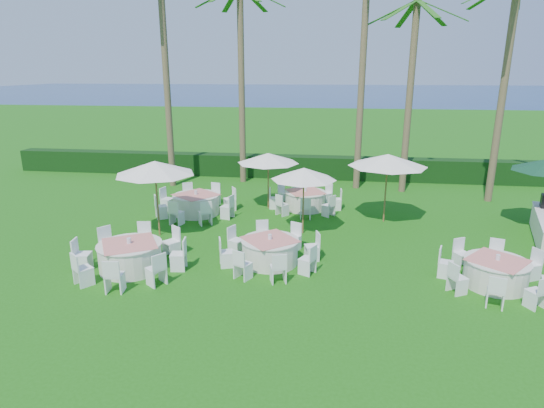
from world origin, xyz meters
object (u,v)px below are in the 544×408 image
Objects in this scene: banquet_table_a at (130,256)px; umbrella_c at (268,158)px; banquet_table_d at (196,204)px; umbrella_a at (155,168)px; umbrella_d at (388,160)px; banquet_table_b at (270,250)px; banquet_table_e at (305,200)px; banquet_table_c at (496,272)px; umbrella_b at (304,174)px.

banquet_table_a is 1.28× the size of umbrella_c.
umbrella_a is at bearing -103.03° from banquet_table_d.
banquet_table_a is at bearing -144.83° from umbrella_d.
umbrella_a is 5.13m from umbrella_c.
banquet_table_a is at bearing -165.81° from banquet_table_b.
umbrella_c is at bearing -174.63° from banquet_table_e.
banquet_table_c is 1.22× the size of umbrella_b.
umbrella_d is at bearing 35.17° from banquet_table_a.
banquet_table_a is 4.20m from banquet_table_b.
banquet_table_b is 3.45m from umbrella_b.
umbrella_b is at bearing 73.73° from banquet_table_b.
banquet_table_e is at bearing 16.74° from banquet_table_d.
banquet_table_b is at bearing -106.27° from umbrella_b.
umbrella_d is (7.97, 5.61, 2.02)m from banquet_table_a.
banquet_table_d reaches higher than banquet_table_a.
banquet_table_a is at bearing -115.37° from umbrella_c.
banquet_table_d is at bearing 159.21° from umbrella_b.
umbrella_d is (3.19, -1.27, 2.05)m from banquet_table_e.
umbrella_d reaches higher than banquet_table_c.
umbrella_a reaches higher than umbrella_c.
umbrella_c reaches higher than banquet_table_a.
umbrella_c is at bearing 120.26° from umbrella_b.
banquet_table_c is 11.38m from banquet_table_d.
banquet_table_c is at bearing -48.96° from banquet_table_e.
banquet_table_b is 5.90m from banquet_table_e.
banquet_table_d is at bearing 129.31° from banquet_table_b.
banquet_table_d is 7.87m from umbrella_d.
banquet_table_c is at bearing -13.63° from umbrella_a.
banquet_table_e is (4.42, 1.33, -0.03)m from banquet_table_d.
banquet_table_b is 1.18× the size of umbrella_c.
umbrella_c is (-1.58, -0.15, 1.80)m from banquet_table_e.
umbrella_b is 3.36m from umbrella_c.
banquet_table_c is 11.23m from umbrella_a.
umbrella_c is (-0.87, 5.71, 1.80)m from banquet_table_b.
banquet_table_a is at bearing -93.68° from banquet_table_d.
banquet_table_c is 1.15× the size of umbrella_c.
banquet_table_c is at bearing -64.57° from umbrella_d.
umbrella_d is (3.90, 4.59, 2.05)m from banquet_table_b.
umbrella_a is (-0.60, -2.61, 2.05)m from banquet_table_d.
umbrella_a is 1.14× the size of umbrella_b.
umbrella_d is at bearing 17.99° from umbrella_a.
banquet_table_e is at bearing 131.04° from banquet_table_c.
umbrella_d is at bearing -21.78° from banquet_table_e.
umbrella_b reaches higher than umbrella_c.
umbrella_c is at bearing 64.63° from banquet_table_a.
banquet_table_a is 1.09× the size of banquet_table_b.
banquet_table_b is 1.10× the size of umbrella_a.
banquet_table_d is (-3.71, 4.53, 0.03)m from banquet_table_b.
umbrella_d is (-2.50, 5.27, 2.06)m from banquet_table_c.
banquet_table_a is 1.11× the size of umbrella_d.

